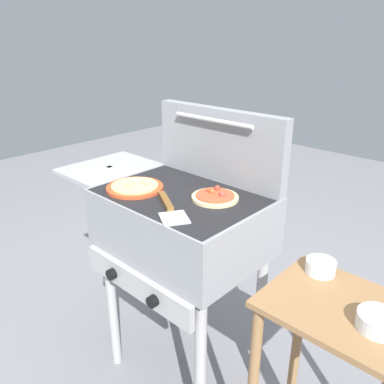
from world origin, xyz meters
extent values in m
plane|color=gray|center=(0.00, 0.00, 0.00)|extent=(8.00, 8.00, 0.00)
cube|color=gray|center=(0.00, 0.00, 0.78)|extent=(0.64, 0.48, 0.24)
cube|color=black|center=(0.00, 0.00, 0.90)|extent=(0.61, 0.46, 0.01)
cube|color=#A7A7A7|center=(-0.48, 0.00, 0.89)|extent=(0.32, 0.41, 0.02)
cube|color=#A7A7A7|center=(-0.48, 0.00, 0.78)|extent=(0.02, 0.02, 0.24)
cube|color=#A7A7A7|center=(0.00, -0.25, 0.61)|extent=(0.58, 0.02, 0.10)
cylinder|color=black|center=(-0.12, -0.28, 0.61)|extent=(0.04, 0.02, 0.04)
cylinder|color=black|center=(0.12, -0.28, 0.61)|extent=(0.04, 0.02, 0.04)
cylinder|color=#A7A7A7|center=(-0.27, -0.19, 0.33)|extent=(0.04, 0.04, 0.66)
cylinder|color=#A7A7A7|center=(0.27, -0.19, 0.33)|extent=(0.04, 0.04, 0.66)
cylinder|color=#A7A7A7|center=(-0.27, 0.19, 0.33)|extent=(0.04, 0.04, 0.66)
cylinder|color=#A7A7A7|center=(0.27, 0.19, 0.33)|extent=(0.04, 0.04, 0.66)
cube|color=gray|center=(0.00, 0.21, 1.05)|extent=(0.63, 0.05, 0.30)
cylinder|color=#B7B7BC|center=(0.00, 0.17, 1.16)|extent=(0.38, 0.02, 0.02)
cylinder|color=beige|center=(0.13, 0.04, 0.91)|extent=(0.18, 0.18, 0.01)
cylinder|color=#D14C2D|center=(0.13, 0.04, 0.92)|extent=(0.14, 0.14, 0.01)
sphere|color=#CA532D|center=(0.11, 0.05, 0.92)|extent=(0.02, 0.02, 0.02)
sphere|color=#AC4134|center=(0.15, 0.06, 0.92)|extent=(0.03, 0.03, 0.03)
sphere|color=red|center=(0.09, 0.05, 0.92)|extent=(0.02, 0.02, 0.02)
sphere|color=#A03A29|center=(0.10, 0.09, 0.92)|extent=(0.02, 0.02, 0.02)
cylinder|color=#C64723|center=(-0.17, -0.10, 0.91)|extent=(0.23, 0.23, 0.01)
cylinder|color=#EDD17A|center=(-0.17, -0.10, 0.92)|extent=(0.19, 0.19, 0.01)
sphere|color=#F2AD83|center=(-0.19, -0.07, 0.92)|extent=(0.02, 0.02, 0.02)
sphere|color=#BACB6C|center=(-0.14, -0.06, 0.92)|extent=(0.02, 0.02, 0.02)
sphere|color=tan|center=(-0.18, -0.12, 0.92)|extent=(0.03, 0.03, 0.03)
sphere|color=#F2B98A|center=(-0.21, -0.07, 0.92)|extent=(0.02, 0.02, 0.02)
sphere|color=tan|center=(-0.19, -0.08, 0.92)|extent=(0.02, 0.02, 0.02)
cube|color=#B7BABF|center=(0.14, -0.18, 0.90)|extent=(0.13, 0.13, 0.01)
cube|color=brown|center=(0.03, -0.11, 0.91)|extent=(0.15, 0.10, 0.02)
cube|color=olive|center=(0.66, 0.00, 0.72)|extent=(0.44, 0.36, 0.02)
cylinder|color=olive|center=(0.47, 0.15, 0.35)|extent=(0.04, 0.04, 0.71)
cylinder|color=silver|center=(0.53, 0.12, 0.75)|extent=(0.10, 0.10, 0.04)
cylinder|color=#4C7533|center=(0.53, 0.12, 0.74)|extent=(0.08, 0.08, 0.02)
cylinder|color=silver|center=(0.77, -0.03, 0.75)|extent=(0.12, 0.12, 0.04)
cylinder|color=#4C7533|center=(0.77, -0.03, 0.74)|extent=(0.09, 0.09, 0.02)
camera|label=1|loc=(0.97, -0.98, 1.47)|focal=35.97mm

